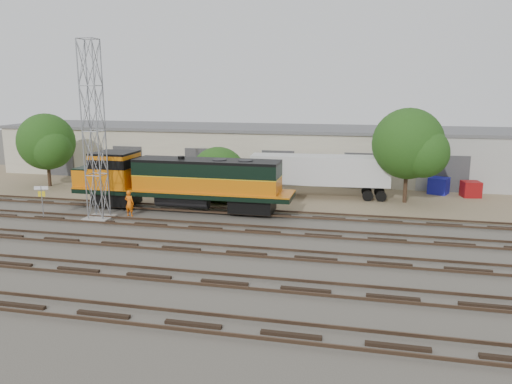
% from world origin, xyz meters
% --- Properties ---
extents(ground, '(140.00, 140.00, 0.00)m').
position_xyz_m(ground, '(0.00, 0.00, 0.00)').
color(ground, '#47423A').
rests_on(ground, ground).
extents(dirt_strip, '(80.00, 16.00, 0.02)m').
position_xyz_m(dirt_strip, '(0.00, 15.00, 0.01)').
color(dirt_strip, '#726047').
rests_on(dirt_strip, ground).
extents(tracks, '(80.00, 20.40, 0.28)m').
position_xyz_m(tracks, '(0.00, -3.00, 0.08)').
color(tracks, black).
rests_on(tracks, ground).
extents(warehouse, '(58.40, 10.40, 5.30)m').
position_xyz_m(warehouse, '(0.04, 22.98, 2.65)').
color(warehouse, beige).
rests_on(warehouse, ground).
extents(locomotive, '(17.40, 3.05, 4.18)m').
position_xyz_m(locomotive, '(-3.65, 6.00, 2.40)').
color(locomotive, black).
rests_on(locomotive, tracks).
extents(signal_tower, '(1.87, 1.87, 12.69)m').
position_xyz_m(signal_tower, '(-8.33, 2.19, 6.19)').
color(signal_tower, gray).
rests_on(signal_tower, ground).
extents(sign_post, '(0.98, 0.32, 2.46)m').
position_xyz_m(sign_post, '(-12.48, 1.51, 1.72)').
color(sign_post, gray).
rests_on(sign_post, ground).
extents(worker, '(0.77, 0.55, 1.96)m').
position_xyz_m(worker, '(-6.61, 3.57, 0.98)').
color(worker, orange).
rests_on(worker, ground).
extents(semi_trailer, '(12.01, 3.09, 3.66)m').
position_xyz_m(semi_trailer, '(6.83, 13.31, 2.30)').
color(semi_trailer, silver).
rests_on(semi_trailer, ground).
extents(dumpster_blue, '(2.05, 2.00, 1.50)m').
position_xyz_m(dumpster_blue, '(16.91, 16.97, 0.75)').
color(dumpster_blue, '#16189C').
rests_on(dumpster_blue, ground).
extents(dumpster_red, '(1.72, 1.64, 1.40)m').
position_xyz_m(dumpster_red, '(19.50, 16.23, 0.70)').
color(dumpster_red, maroon).
rests_on(dumpster_red, ground).
extents(tree_west, '(5.64, 5.37, 7.03)m').
position_xyz_m(tree_west, '(-19.24, 12.17, 4.20)').
color(tree_west, '#382619').
rests_on(tree_west, ground).
extents(tree_mid, '(5.07, 4.83, 4.83)m').
position_xyz_m(tree_mid, '(-1.49, 10.12, 2.01)').
color(tree_mid, '#382619').
rests_on(tree_mid, ground).
extents(tree_east, '(6.10, 5.81, 7.85)m').
position_xyz_m(tree_east, '(14.02, 12.51, 4.79)').
color(tree_east, '#382619').
rests_on(tree_east, ground).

